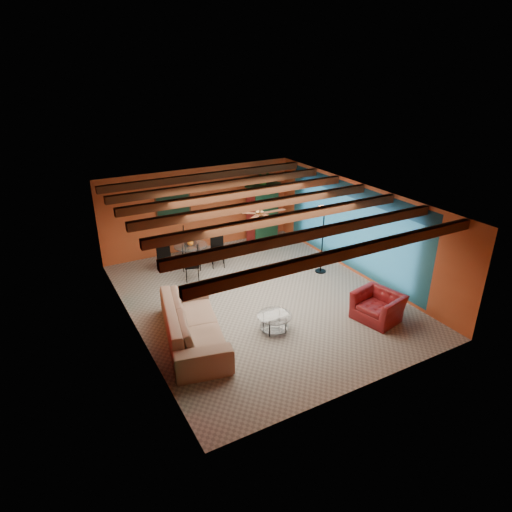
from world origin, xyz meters
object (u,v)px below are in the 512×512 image
dining_table (191,252)px  floor_lamp (322,240)px  potted_plant (263,178)px  armchair (378,306)px  coffee_table (274,323)px  vase (190,233)px  armoire (263,213)px  sofa (193,323)px

dining_table → floor_lamp: bearing=-32.6°
potted_plant → floor_lamp: bearing=-86.6°
floor_lamp → potted_plant: potted_plant is taller
armchair → coffee_table: armchair is taller
floor_lamp → vase: 3.89m
floor_lamp → coffee_table: bearing=-144.4°
armoire → potted_plant: 1.21m
coffee_table → armchair: bearing=-17.6°
floor_lamp → vase: (-3.28, 2.10, 0.12)m
armchair → sofa: bearing=-120.4°
sofa → vase: 3.88m
potted_plant → vase: potted_plant is taller
floor_lamp → potted_plant: (-0.19, 3.17, 1.16)m
armoire → vase: 3.27m
dining_table → potted_plant: bearing=19.1°
armchair → armoire: (0.19, 5.97, 0.61)m
armchair → floor_lamp: size_ratio=0.53×
dining_table → armoire: armoire is taller
sofa → floor_lamp: (4.62, 1.47, 0.57)m
armchair → coffee_table: bearing=-120.6°
dining_table → armoire: bearing=19.1°
armchair → dining_table: size_ratio=0.53×
armoire → potted_plant: bearing=0.0°
dining_table → sofa: bearing=-110.6°
sofa → coffee_table: 1.89m
vase → potted_plant: bearing=19.1°
sofa → potted_plant: (4.43, 4.64, 1.73)m
armchair → potted_plant: size_ratio=2.10×
sofa → vase: size_ratio=16.22×
coffee_table → vase: vase is taller
dining_table → floor_lamp: 3.92m
armchair → vase: (-2.89, 4.90, 0.78)m
sofa → dining_table: (1.34, 3.57, 0.08)m
coffee_table → potted_plant: size_ratio=1.58×
dining_table → coffee_table: bearing=-83.8°
coffee_table → potted_plant: (2.64, 5.19, 1.96)m
sofa → armchair: (4.24, -1.33, -0.09)m
dining_table → floor_lamp: (3.28, -2.10, 0.49)m
floor_lamp → armoire: bearing=93.4°
floor_lamp → sofa: bearing=-162.3°
coffee_table → armoire: bearing=63.0°
potted_plant → dining_table: bearing=-160.9°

